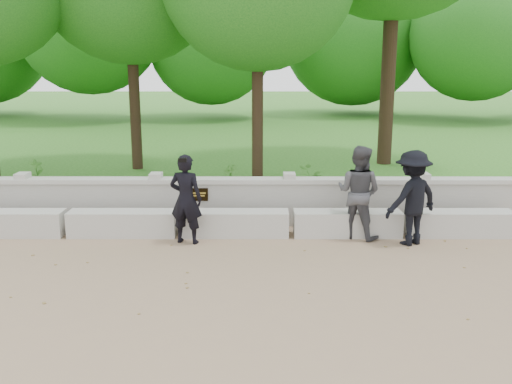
{
  "coord_description": "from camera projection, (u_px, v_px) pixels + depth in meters",
  "views": [
    {
      "loc": [
        1.38,
        -7.85,
        3.05
      ],
      "look_at": [
        1.38,
        1.64,
        0.86
      ],
      "focal_mm": 40.0,
      "sensor_mm": 36.0,
      "label": 1
    }
  ],
  "objects": [
    {
      "name": "lawn",
      "position": [
        221.0,
        138.0,
        21.95
      ],
      "size": [
        40.0,
        22.0,
        0.25
      ],
      "primitive_type": "cube",
      "color": "#266118",
      "rests_on": "ground"
    },
    {
      "name": "parapet_wall",
      "position": [
        183.0,
        201.0,
        10.76
      ],
      "size": [
        12.5,
        0.35,
        0.9
      ],
      "color": "#ADABA3",
      "rests_on": "ground"
    },
    {
      "name": "ground",
      "position": [
        162.0,
        274.0,
        8.34
      ],
      "size": [
        80.0,
        80.0,
        0.0
      ],
      "primitive_type": "plane",
      "color": "#8C7255",
      "rests_on": "ground"
    },
    {
      "name": "shrub_a",
      "position": [
        37.0,
        172.0,
        12.98
      ],
      "size": [
        0.38,
        0.4,
        0.64
      ],
      "primitive_type": "imported",
      "rotation": [
        0.0,
        0.0,
        0.95
      ],
      "color": "#3E7728",
      "rests_on": "lawn"
    },
    {
      "name": "man_main",
      "position": [
        186.0,
        199.0,
        9.62
      ],
      "size": [
        0.63,
        0.58,
        1.54
      ],
      "color": "black",
      "rests_on": "ground"
    },
    {
      "name": "shrub_b",
      "position": [
        150.0,
        189.0,
        11.43
      ],
      "size": [
        0.4,
        0.41,
        0.59
      ],
      "primitive_type": "imported",
      "rotation": [
        0.0,
        0.0,
        2.18
      ],
      "color": "#3E7728",
      "rests_on": "lawn"
    },
    {
      "name": "concrete_bench",
      "position": [
        179.0,
        223.0,
        10.14
      ],
      "size": [
        11.9,
        0.45,
        0.45
      ],
      "color": "#B8B6AE",
      "rests_on": "ground"
    },
    {
      "name": "visitor_left",
      "position": [
        359.0,
        192.0,
        9.9
      ],
      "size": [
        1.0,
        0.95,
        1.64
      ],
      "color": "#3D3D42",
      "rests_on": "ground"
    },
    {
      "name": "shrub_d",
      "position": [
        230.0,
        179.0,
        12.25
      ],
      "size": [
        0.47,
        0.47,
        0.62
      ],
      "primitive_type": "imported",
      "rotation": [
        0.0,
        0.0,
        5.45
      ],
      "color": "#3E7728",
      "rests_on": "lawn"
    },
    {
      "name": "visitor_mid",
      "position": [
        412.0,
        198.0,
        9.55
      ],
      "size": [
        1.2,
        1.04,
        1.61
      ],
      "color": "black",
      "rests_on": "ground"
    },
    {
      "name": "shrub_c",
      "position": [
        314.0,
        182.0,
        11.9
      ],
      "size": [
        0.78,
        0.75,
        0.66
      ],
      "primitive_type": "imported",
      "rotation": [
        0.0,
        0.0,
        3.69
      ],
      "color": "#3E7728",
      "rests_on": "lawn"
    }
  ]
}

